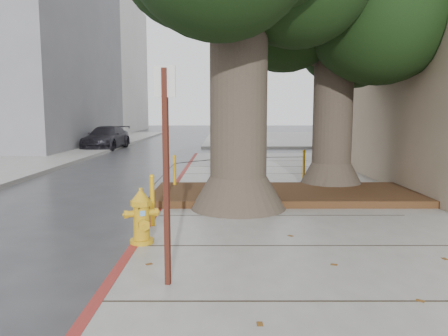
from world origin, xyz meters
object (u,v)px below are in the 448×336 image
(car_silver, at_px, (346,139))
(signpost, at_px, (166,164))
(fire_hydrant, at_px, (141,217))
(car_red, at_px, (357,139))
(car_dark, at_px, (106,138))

(car_silver, bearing_deg, signpost, 155.44)
(fire_hydrant, relative_size, car_silver, 0.24)
(car_red, bearing_deg, fire_hydrant, 158.41)
(signpost, xyz_separation_m, car_silver, (7.83, 20.56, -0.97))
(fire_hydrant, bearing_deg, car_silver, 45.11)
(car_dark, bearing_deg, fire_hydrant, -70.03)
(fire_hydrant, xyz_separation_m, car_silver, (8.45, 18.92, 0.05))
(car_silver, xyz_separation_m, car_dark, (-14.29, 0.94, 0.06))
(signpost, height_order, car_silver, signpost)
(fire_hydrant, xyz_separation_m, car_dark, (-5.84, 19.86, 0.11))
(car_silver, height_order, car_dark, car_dark)
(signpost, bearing_deg, car_red, 80.95)
(fire_hydrant, height_order, car_silver, car_silver)
(fire_hydrant, distance_m, car_dark, 20.70)
(fire_hydrant, distance_m, signpost, 2.03)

